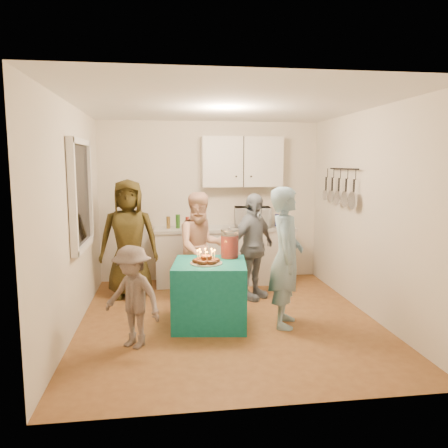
{
  "coord_description": "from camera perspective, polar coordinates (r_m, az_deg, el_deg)",
  "views": [
    {
      "loc": [
        -0.76,
        -5.16,
        1.92
      ],
      "look_at": [
        0.0,
        0.35,
        1.15
      ],
      "focal_mm": 35.0,
      "sensor_mm": 36.0,
      "label": 1
    }
  ],
  "objects": [
    {
      "name": "left_wall",
      "position": [
        5.3,
        -19.1,
        0.73
      ],
      "size": [
        4.0,
        4.0,
        0.0
      ],
      "primitive_type": "plane",
      "color": "silver",
      "rests_on": "floor"
    },
    {
      "name": "party_table",
      "position": [
        5.3,
        -1.86,
        -9.02
      ],
      "size": [
        0.96,
        0.96,
        0.76
      ],
      "primitive_type": "cube",
      "rotation": [
        0.0,
        0.0,
        -0.13
      ],
      "color": "#11736D",
      "rests_on": "floor"
    },
    {
      "name": "woman_back_right",
      "position": [
        6.2,
        3.77,
        -2.97
      ],
      "size": [
        0.91,
        0.86,
        1.51
      ],
      "primitive_type": "imported",
      "rotation": [
        0.0,
        0.0,
        0.71
      ],
      "color": "#0F1F34",
      "rests_on": "floor"
    },
    {
      "name": "upper_cabinet",
      "position": [
        7.13,
        2.36,
        8.11
      ],
      "size": [
        1.3,
        0.3,
        0.8
      ],
      "primitive_type": "cube",
      "color": "white",
      "rests_on": "back_wall"
    },
    {
      "name": "donut_cake",
      "position": [
        5.11,
        -2.35,
        -4.21
      ],
      "size": [
        0.38,
        0.38,
        0.18
      ],
      "primitive_type": null,
      "color": "#381C0C",
      "rests_on": "party_table"
    },
    {
      "name": "punch_jar",
      "position": [
        5.42,
        0.75,
        -2.65
      ],
      "size": [
        0.22,
        0.22,
        0.34
      ],
      "primitive_type": "cylinder",
      "color": "#B7100E",
      "rests_on": "party_table"
    },
    {
      "name": "back_wall",
      "position": [
        7.23,
        -1.79,
        2.95
      ],
      "size": [
        3.6,
        3.6,
        0.0
      ],
      "primitive_type": "plane",
      "color": "silver",
      "rests_on": "floor"
    },
    {
      "name": "right_wall",
      "position": [
        5.8,
        18.42,
        1.33
      ],
      "size": [
        4.0,
        4.0,
        0.0
      ],
      "primitive_type": "plane",
      "color": "silver",
      "rests_on": "floor"
    },
    {
      "name": "window_night",
      "position": [
        5.57,
        -18.32,
        3.67
      ],
      "size": [
        0.04,
        1.0,
        1.2
      ],
      "primitive_type": "cube",
      "color": "black",
      "rests_on": "left_wall"
    },
    {
      "name": "woman_back_center",
      "position": [
        6.08,
        -2.97,
        -3.07
      ],
      "size": [
        0.84,
        0.71,
        1.53
      ],
      "primitive_type": "imported",
      "rotation": [
        0.0,
        0.0,
        0.2
      ],
      "color": "tan",
      "rests_on": "floor"
    },
    {
      "name": "woman_back_left",
      "position": [
        6.43,
        -12.33,
        -1.86
      ],
      "size": [
        0.84,
        0.55,
        1.7
      ],
      "primitive_type": "imported",
      "rotation": [
        0.0,
        0.0,
        -0.01
      ],
      "color": "brown",
      "rests_on": "floor"
    },
    {
      "name": "counter",
      "position": [
        7.09,
        0.11,
        -4.26
      ],
      "size": [
        2.2,
        0.58,
        0.86
      ],
      "primitive_type": "cube",
      "color": "white",
      "rests_on": "floor"
    },
    {
      "name": "man_birthday",
      "position": [
        5.2,
        8.1,
        -4.31
      ],
      "size": [
        0.56,
        0.7,
        1.66
      ],
      "primitive_type": "imported",
      "rotation": [
        0.0,
        0.0,
        1.27
      ],
      "color": "#85ABC2",
      "rests_on": "floor"
    },
    {
      "name": "pot_rack",
      "position": [
        6.37,
        15.11,
        4.73
      ],
      "size": [
        0.12,
        1.0,
        0.6
      ],
      "primitive_type": "cube",
      "color": "black",
      "rests_on": "right_wall"
    },
    {
      "name": "ceiling",
      "position": [
        5.26,
        0.54,
        15.3
      ],
      "size": [
        4.0,
        4.0,
        0.0
      ],
      "primitive_type": "plane",
      "color": "white",
      "rests_on": "floor"
    },
    {
      "name": "countertop",
      "position": [
        7.01,
        0.11,
        -0.62
      ],
      "size": [
        2.24,
        0.62,
        0.05
      ],
      "primitive_type": "cube",
      "color": "beige",
      "rests_on": "counter"
    },
    {
      "name": "child_near_left",
      "position": [
        4.71,
        -11.86,
        -9.29
      ],
      "size": [
        0.8,
        0.75,
        1.09
      ],
      "primitive_type": "imported",
      "rotation": [
        0.0,
        0.0,
        -0.65
      ],
      "color": "#5E504B",
      "rests_on": "floor"
    },
    {
      "name": "microwave",
      "position": [
        7.06,
        3.74,
        0.93
      ],
      "size": [
        0.61,
        0.45,
        0.32
      ],
      "primitive_type": "imported",
      "rotation": [
        0.0,
        0.0,
        -0.11
      ],
      "color": "white",
      "rests_on": "countertop"
    },
    {
      "name": "floor",
      "position": [
        5.56,
        0.51,
        -12.32
      ],
      "size": [
        4.0,
        4.0,
        0.0
      ],
      "primitive_type": "plane",
      "color": "brown",
      "rests_on": "ground"
    }
  ]
}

